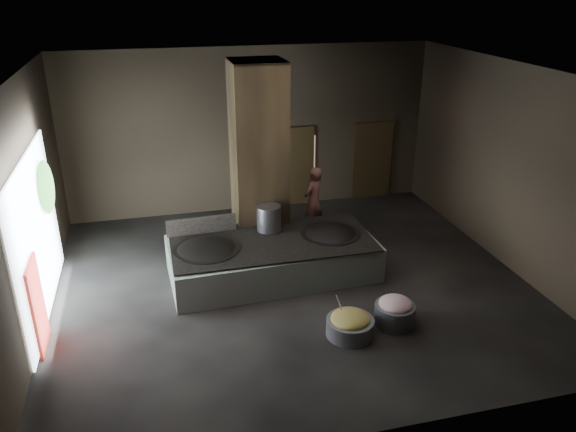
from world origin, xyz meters
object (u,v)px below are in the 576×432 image
object	(u,v)px
wok_left	(206,252)
stock_pot	(269,218)
hearth_platform	(272,258)
veg_basin	(350,327)
cook	(314,201)
meat_basin	(395,314)
wok_right	(330,236)

from	to	relation	value
wok_left	stock_pot	bearing A→B (deg)	21.80
wok_left	hearth_platform	bearing A→B (deg)	1.97
stock_pot	veg_basin	distance (m)	3.41
stock_pot	veg_basin	world-z (taller)	stock_pot
cook	meat_basin	bearing A→B (deg)	54.70
wok_right	cook	bearing A→B (deg)	85.29
hearth_platform	cook	world-z (taller)	cook
hearth_platform	veg_basin	distance (m)	2.77
wok_left	wok_right	world-z (taller)	wok_left
hearth_platform	wok_right	bearing A→B (deg)	-0.42
stock_pot	cook	xyz separation A→B (m)	(1.45, 1.34, -0.24)
wok_left	wok_right	size ratio (longest dim) A/B	1.07
wok_right	stock_pot	world-z (taller)	stock_pot
wok_left	wok_right	distance (m)	2.80
wok_left	cook	distance (m)	3.53
wok_left	meat_basin	xyz separation A→B (m)	(3.28, -2.44, -0.54)
wok_right	meat_basin	xyz separation A→B (m)	(0.48, -2.54, -0.54)
wok_right	meat_basin	distance (m)	2.64
wok_right	veg_basin	bearing A→B (deg)	-99.88
hearth_platform	cook	bearing A→B (deg)	48.95
stock_pot	meat_basin	xyz separation A→B (m)	(1.78, -3.04, -0.92)
veg_basin	stock_pot	bearing A→B (deg)	104.83
hearth_platform	meat_basin	bearing A→B (deg)	-56.19
wok_right	cook	size ratio (longest dim) A/B	0.74
hearth_platform	wok_right	world-z (taller)	wok_right
stock_pot	meat_basin	size ratio (longest dim) A/B	0.76
cook	wok_right	bearing A→B (deg)	45.67
hearth_platform	wok_left	world-z (taller)	wok_left
veg_basin	wok_left	bearing A→B (deg)	132.39
wok_left	cook	world-z (taller)	cook
stock_pot	cook	world-z (taller)	cook
wok_left	veg_basin	distance (m)	3.51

